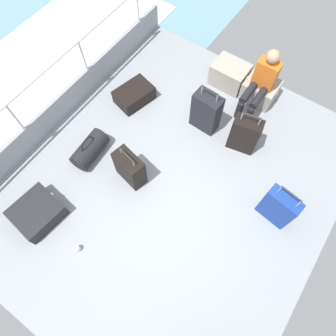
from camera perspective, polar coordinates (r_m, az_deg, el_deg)
name	(u,v)px	position (r m, az deg, el deg)	size (l,w,h in m)	color
ground_plane	(173,184)	(4.59, 1.01, -2.96)	(4.40, 5.20, 0.06)	gray
gunwale_port	(62,106)	(5.28, -19.17, 10.79)	(0.06, 5.20, 0.45)	gray
railing_port	(50,82)	(4.87, -21.17, 14.62)	(0.04, 4.20, 1.02)	silver
sea_wake	(15,90)	(6.60, -26.54, 12.92)	(12.00, 12.00, 0.01)	#6B99A8
cargo_crate_0	(229,75)	(5.55, 11.36, 16.68)	(0.62, 0.45, 0.41)	#9E9989
cargo_crate_1	(260,90)	(5.48, 16.74, 13.71)	(0.56, 0.46, 0.36)	#9E9989
passenger_seated	(261,82)	(5.09, 16.94, 15.10)	(0.34, 0.66, 1.06)	orange
suitcase_0	(37,213)	(4.65, -23.15, -7.64)	(0.64, 0.68, 0.24)	black
suitcase_1	(244,134)	(4.71, 14.00, 6.08)	(0.45, 0.31, 0.81)	black
suitcase_2	(278,207)	(4.34, 19.80, -6.91)	(0.47, 0.25, 0.84)	navy
suitcase_3	(130,168)	(4.39, -7.10, -0.03)	(0.49, 0.32, 0.69)	black
suitcase_4	(206,112)	(4.81, 7.09, 10.32)	(0.44, 0.26, 0.87)	black
suitcase_6	(134,95)	(5.29, -6.30, 13.37)	(0.56, 0.70, 0.26)	black
duffel_bag	(90,149)	(4.79, -14.32, 3.37)	(0.34, 0.63, 0.44)	black
paper_cup	(77,249)	(4.40, -16.58, -14.21)	(0.08, 0.08, 0.10)	white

